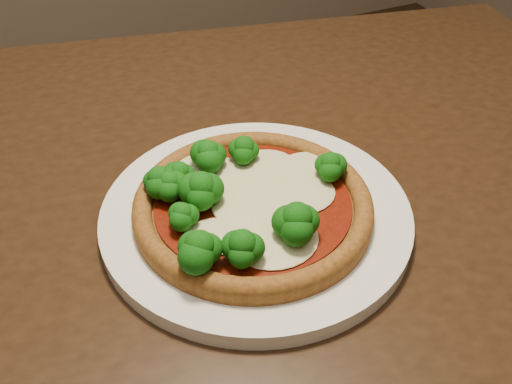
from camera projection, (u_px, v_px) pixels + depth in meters
name	position (u px, v px, depth m)	size (l,w,h in m)	color
dining_table	(231.00, 246.00, 0.72)	(1.31, 1.09, 0.75)	black
plate	(256.00, 214.00, 0.61)	(0.33, 0.33, 0.02)	white
pizza	(247.00, 202.00, 0.58)	(0.25, 0.25, 0.06)	brown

